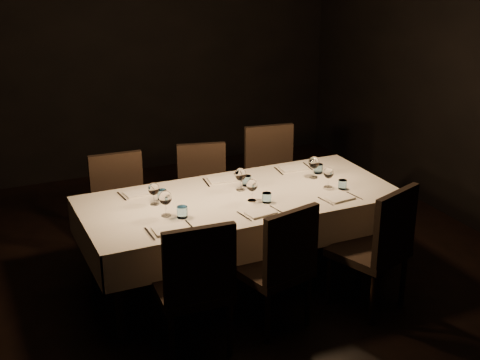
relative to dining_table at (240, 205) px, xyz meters
name	(u,v)px	position (x,y,z in m)	size (l,w,h in m)	color
room	(240,106)	(0.00, 0.00, 0.81)	(5.01, 6.01, 3.01)	black
dining_table	(240,205)	(0.00, 0.00, 0.00)	(2.52, 1.12, 0.76)	black
chair_near_left	(195,283)	(-0.69, -0.80, -0.13)	(0.52, 0.52, 1.01)	black
place_setting_near_left	(171,211)	(-0.65, -0.22, 0.15)	(0.36, 0.42, 0.20)	silver
chair_near_center	(279,263)	(-0.03, -0.75, -0.15)	(0.56, 0.56, 0.98)	black
place_setting_near_center	(258,196)	(0.05, -0.22, 0.15)	(0.33, 0.40, 0.18)	silver
chair_near_right	(379,244)	(0.76, -0.83, -0.13)	(0.62, 0.62, 1.01)	black
place_setting_near_right	(335,183)	(0.75, -0.22, 0.14)	(0.32, 0.40, 0.17)	silver
chair_far_left	(120,205)	(-0.78, 0.78, -0.16)	(0.48, 0.48, 0.96)	black
place_setting_far_left	(151,192)	(-0.67, 0.22, 0.15)	(0.33, 0.40, 0.18)	silver
chair_far_center	(203,190)	(0.01, 0.82, -0.17)	(0.54, 0.54, 0.93)	black
place_setting_far_center	(236,178)	(0.06, 0.22, 0.15)	(0.35, 0.41, 0.19)	silver
chair_far_right	(272,174)	(0.73, 0.85, -0.14)	(0.55, 0.55, 1.00)	black
place_setting_far_right	(309,166)	(0.75, 0.22, 0.15)	(0.35, 0.41, 0.19)	silver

